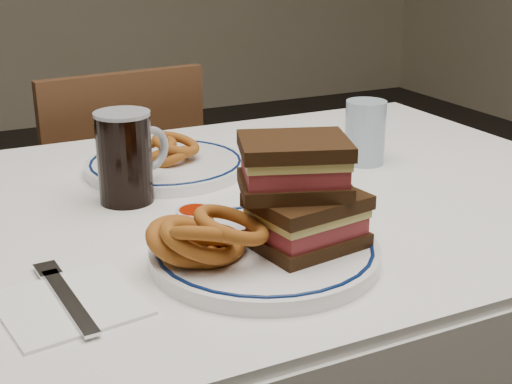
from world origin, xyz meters
name	(u,v)px	position (x,y,z in m)	size (l,w,h in m)	color
dining_table	(232,260)	(0.00, 0.00, 0.64)	(1.27, 0.87, 0.75)	white
chair_far	(115,218)	(-0.01, 0.71, 0.46)	(0.43, 0.43, 0.84)	#4A2817
main_plate	(265,252)	(-0.05, -0.22, 0.76)	(0.29, 0.29, 0.02)	white
reuben_sandwich	(301,193)	(-0.01, -0.23, 0.84)	(0.16, 0.15, 0.14)	black
onion_rings_main	(203,238)	(-0.14, -0.22, 0.80)	(0.14, 0.13, 0.08)	brown
ketchup_ramekin	(195,219)	(-0.11, -0.14, 0.79)	(0.05, 0.05, 0.03)	silver
beer_mug	(126,156)	(-0.14, 0.06, 0.82)	(0.12, 0.08, 0.14)	black
water_glass	(365,132)	(0.29, 0.06, 0.81)	(0.07, 0.07, 0.11)	#A2B8D1
far_plate	(166,165)	(-0.05, 0.17, 0.76)	(0.28, 0.28, 0.02)	white
onion_rings_far	(167,150)	(-0.04, 0.17, 0.79)	(0.12, 0.11, 0.07)	brown
napkin_fork	(68,302)	(-0.30, -0.22, 0.75)	(0.16, 0.19, 0.01)	white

